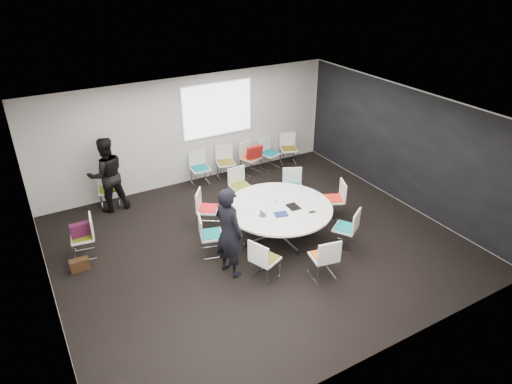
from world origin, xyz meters
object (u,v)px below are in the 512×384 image
chair_back_e (289,154)px  chair_ring_f (265,267)px  chair_back_d (270,159)px  chair_spare_left (85,244)px  chair_ring_h (345,235)px  chair_ring_b (293,193)px  laptop (262,213)px  brown_bag (80,265)px  person_back (107,175)px  chair_person_back (109,196)px  person_main (229,232)px  chair_ring_c (241,193)px  chair_ring_d (208,216)px  chair_ring_e (211,242)px  chair_ring_g (323,264)px  chair_ring_a (333,206)px  conference_table (279,214)px  maroon_bag (81,230)px  chair_back_a (200,174)px  chair_back_b (226,169)px  cup (276,201)px  chair_back_c (251,163)px

chair_back_e → chair_ring_f: bearing=72.2°
chair_ring_f → chair_back_d: 4.96m
chair_spare_left → chair_back_e: bearing=-65.2°
chair_ring_f → chair_ring_h: (2.00, 0.09, 0.00)m
chair_back_e → chair_ring_b: bearing=79.4°
chair_spare_left → laptop: chair_spare_left is taller
brown_bag → chair_back_d: bearing=21.3°
chair_spare_left → person_back: size_ratio=0.48×
chair_person_back → person_main: 4.03m
chair_ring_c → person_back: (-2.83, 1.25, 0.63)m
chair_ring_c → brown_bag: 4.05m
chair_ring_d → chair_ring_e: bearing=13.6°
chair_ring_g → chair_person_back: bearing=132.0°
chair_ring_h → chair_back_d: size_ratio=1.00×
person_main → brown_bag: person_main is taller
chair_ring_a → chair_ring_e: 3.08m
conference_table → maroon_bag: size_ratio=5.65×
conference_table → chair_ring_a: (1.55, 0.08, -0.27)m
chair_ring_a → chair_back_a: 3.65m
chair_ring_b → chair_ring_c: bearing=-6.3°
chair_back_a → laptop: chair_back_a is taller
chair_ring_h → chair_back_b: size_ratio=1.00×
chair_ring_g → person_main: (-1.47, 0.99, 0.63)m
maroon_bag → chair_ring_f: bearing=-41.2°
chair_ring_e → chair_back_a: same height
chair_ring_h → chair_back_a: bearing=76.6°
chair_ring_e → chair_ring_a: bearing=105.6°
chair_ring_c → chair_spare_left: (-3.76, -0.39, 0.00)m
chair_ring_e → cup: chair_ring_e is taller
chair_back_b → laptop: (-0.73, -3.20, 0.47)m
person_main → cup: 1.72m
chair_back_b → laptop: 3.31m
chair_ring_b → chair_ring_d: 2.22m
chair_ring_g → person_main: person_main is taller
chair_ring_e → chair_back_d: (3.19, 2.96, 0.00)m
chair_ring_c → laptop: (-0.43, -1.78, 0.47)m
chair_back_c → chair_back_e: size_ratio=1.00×
conference_table → chair_spare_left: (-3.77, 1.32, -0.27)m
chair_ring_g → chair_ring_h: size_ratio=1.00×
chair_ring_h → person_main: person_main is taller
laptop → person_back: bearing=38.7°
chair_ring_f → person_main: size_ratio=0.48×
chair_ring_d → chair_back_b: same height
chair_ring_g → chair_spare_left: size_ratio=1.00×
chair_back_c → cup: bearing=51.9°
chair_ring_c → chair_ring_h: size_ratio=1.00×
chair_ring_e → chair_back_e: bearing=144.2°
chair_ring_e → chair_back_c: size_ratio=1.00×
chair_ring_a → chair_ring_h: (-0.56, -1.10, 0.00)m
chair_person_back → laptop: size_ratio=2.73×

